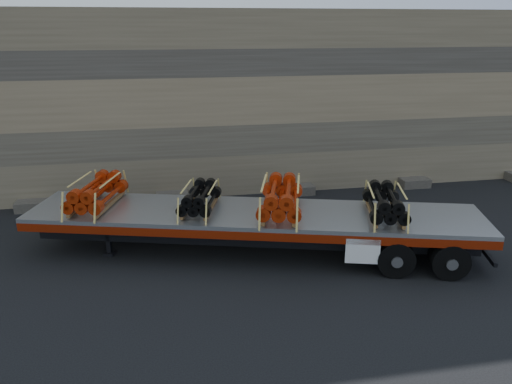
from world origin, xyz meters
TOP-DOWN VIEW (x-y plane):
  - ground at (0.00, 0.00)m, footprint 120.00×120.00m
  - rock_wall at (0.00, 6.50)m, footprint 44.00×3.00m
  - trailer at (-0.76, -0.33)m, footprint 13.22×6.07m
  - bundle_front at (-5.24, 0.99)m, footprint 1.71×2.48m
  - bundle_midfront at (-2.27, 0.12)m, footprint 1.45×2.09m
  - bundle_midrear at (-0.02, -0.54)m, footprint 1.81×2.62m
  - bundle_rear at (2.79, -1.36)m, footprint 1.58×2.29m

SIDE VIEW (x-z plane):
  - ground at x=0.00m, z-range 0.00..0.00m
  - trailer at x=-0.76m, z-range 0.00..1.30m
  - bundle_midfront at x=-2.27m, z-range 1.30..1.98m
  - bundle_rear at x=2.79m, z-range 1.30..2.04m
  - bundle_front at x=-5.24m, z-range 1.30..2.10m
  - bundle_midrear at x=-0.02m, z-range 1.30..2.15m
  - rock_wall at x=0.00m, z-range 0.00..7.00m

